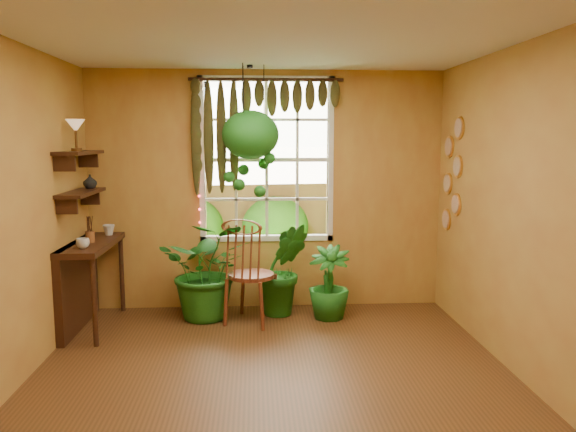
{
  "coord_description": "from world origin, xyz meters",
  "views": [
    {
      "loc": [
        -0.14,
        -4.11,
        1.94
      ],
      "look_at": [
        0.18,
        1.15,
        1.21
      ],
      "focal_mm": 35.0,
      "sensor_mm": 36.0,
      "label": 1
    }
  ],
  "objects_px": {
    "potted_plant_left": "(208,270)",
    "hanging_basket": "(251,142)",
    "counter_ledge": "(82,275)",
    "windsor_chair": "(250,288)",
    "potted_plant_mid": "(283,269)"
  },
  "relations": [
    {
      "from": "counter_ledge",
      "to": "potted_plant_mid",
      "type": "height_order",
      "value": "potted_plant_mid"
    },
    {
      "from": "potted_plant_left",
      "to": "hanging_basket",
      "type": "bearing_deg",
      "value": 4.35
    },
    {
      "from": "potted_plant_left",
      "to": "potted_plant_mid",
      "type": "height_order",
      "value": "potted_plant_left"
    },
    {
      "from": "potted_plant_mid",
      "to": "counter_ledge",
      "type": "bearing_deg",
      "value": -171.38
    },
    {
      "from": "counter_ledge",
      "to": "windsor_chair",
      "type": "height_order",
      "value": "windsor_chair"
    },
    {
      "from": "counter_ledge",
      "to": "windsor_chair",
      "type": "distance_m",
      "value": 1.73
    },
    {
      "from": "windsor_chair",
      "to": "counter_ledge",
      "type": "bearing_deg",
      "value": -154.43
    },
    {
      "from": "windsor_chair",
      "to": "potted_plant_mid",
      "type": "bearing_deg",
      "value": 61.15
    },
    {
      "from": "counter_ledge",
      "to": "potted_plant_left",
      "type": "xyz_separation_m",
      "value": [
        1.27,
        0.23,
        -0.01
      ]
    },
    {
      "from": "windsor_chair",
      "to": "potted_plant_left",
      "type": "bearing_deg",
      "value": -178.68
    },
    {
      "from": "potted_plant_left",
      "to": "counter_ledge",
      "type": "bearing_deg",
      "value": -169.63
    },
    {
      "from": "counter_ledge",
      "to": "potted_plant_mid",
      "type": "xyz_separation_m",
      "value": [
        2.08,
        0.31,
        -0.04
      ]
    },
    {
      "from": "counter_ledge",
      "to": "potted_plant_left",
      "type": "distance_m",
      "value": 1.29
    },
    {
      "from": "windsor_chair",
      "to": "potted_plant_mid",
      "type": "height_order",
      "value": "windsor_chair"
    },
    {
      "from": "potted_plant_mid",
      "to": "hanging_basket",
      "type": "xyz_separation_m",
      "value": [
        -0.34,
        -0.05,
        1.39
      ]
    }
  ]
}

